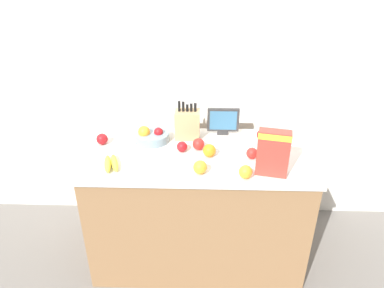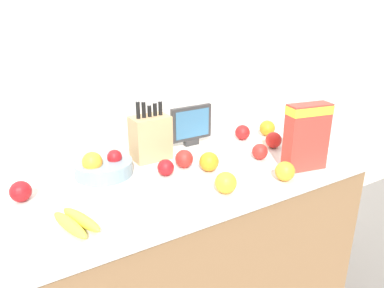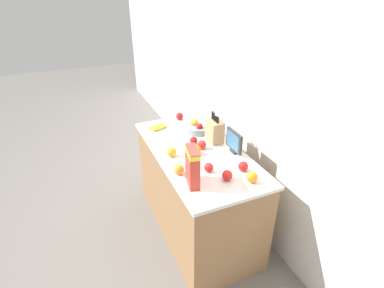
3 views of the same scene
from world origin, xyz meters
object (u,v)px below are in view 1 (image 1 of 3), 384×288
cereal_box (273,151)px  orange_back_center (200,167)px  banana_bunch (111,163)px  apple_middle (275,147)px  knife_block (187,124)px  apple_rightmost (102,139)px  small_monitor (223,121)px  apple_rear (252,153)px  apple_by_knife_block (182,147)px  apple_front (262,135)px  orange_front_center (246,172)px  fruit_bowl (151,136)px  orange_front_right (209,151)px  apple_near_bananas (198,144)px  orange_near_bowl (285,136)px

cereal_box → orange_back_center: cereal_box is taller
banana_bunch → apple_middle: apple_middle is taller
knife_block → apple_rightmost: knife_block is taller
small_monitor → apple_rear: bearing=-61.6°
cereal_box → knife_block: bearing=150.8°
apple_by_knife_block → apple_front: size_ratio=0.90×
orange_front_center → fruit_bowl: bearing=144.4°
small_monitor → orange_front_right: (-0.10, -0.31, -0.07)m
cereal_box → apple_near_bananas: size_ratio=3.65×
apple_front → small_monitor: bearing=165.2°
apple_rightmost → orange_front_center: bearing=-21.8°
apple_front → apple_rightmost: bearing=-175.0°
knife_block → banana_bunch: knife_block is taller
small_monitor → knife_block: bearing=-168.1°
apple_rear → orange_front_right: size_ratio=0.87×
knife_block → apple_rear: bearing=-32.3°
small_monitor → orange_back_center: size_ratio=2.64×
cereal_box → apple_rightmost: 1.15m
cereal_box → apple_by_knife_block: size_ratio=4.11×
cereal_box → orange_front_right: bearing=163.7°
orange_front_center → orange_near_bowl: orange_near_bowl is taller
small_monitor → orange_back_center: 0.53m
apple_middle → orange_front_right: size_ratio=0.95×
banana_bunch → apple_front: size_ratio=2.75×
knife_block → orange_back_center: bearing=-78.1°
apple_rear → knife_block: bearing=147.7°
apple_middle → orange_front_right: 0.43m
apple_middle → banana_bunch: bearing=-169.2°
apple_rear → orange_front_right: orange_front_right is taller
apple_rightmost → apple_middle: 1.16m
fruit_bowl → orange_front_right: 0.45m
orange_near_bowl → apple_front: bearing=172.4°
apple_front → apple_near_bananas: bearing=-161.8°
banana_bunch → apple_middle: 1.05m
banana_bunch → orange_front_right: orange_front_right is taller
apple_middle → orange_front_center: (-0.22, -0.30, 0.00)m
knife_block → orange_front_center: 0.61m
apple_rear → apple_front: apple_front is taller
apple_rightmost → orange_front_center: orange_front_center is taller
banana_bunch → orange_front_right: (0.61, 0.14, 0.02)m
orange_back_center → orange_front_right: size_ratio=0.99×
fruit_bowl → apple_rightmost: bearing=-169.4°
knife_block → apple_by_knife_block: bearing=-97.9°
cereal_box → banana_bunch: 0.99m
banana_bunch → orange_back_center: 0.56m
orange_back_center → knife_block: bearing=101.9°
orange_back_center → apple_rear: bearing=29.2°
apple_rear → orange_front_right: (-0.27, 0.01, 0.01)m
orange_front_center → orange_front_right: bearing=131.5°
apple_rear → orange_front_right: 0.27m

